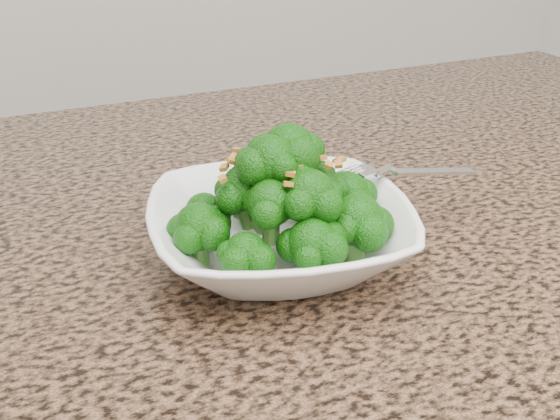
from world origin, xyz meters
name	(u,v)px	position (x,y,z in m)	size (l,w,h in m)	color
granite_counter	(252,274)	(0.00, 0.30, 0.89)	(1.64, 1.04, 0.03)	brown
bowl	(280,233)	(0.02, 0.29, 0.93)	(0.23, 0.23, 0.06)	white
broccoli_pile	(280,161)	(0.02, 0.29, 0.99)	(0.20, 0.20, 0.08)	#135D0A
garlic_topping	(280,112)	(0.02, 0.29, 1.04)	(0.12, 0.12, 0.01)	#B97B2D
fork	(387,170)	(0.14, 0.30, 0.96)	(0.18, 0.03, 0.01)	silver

